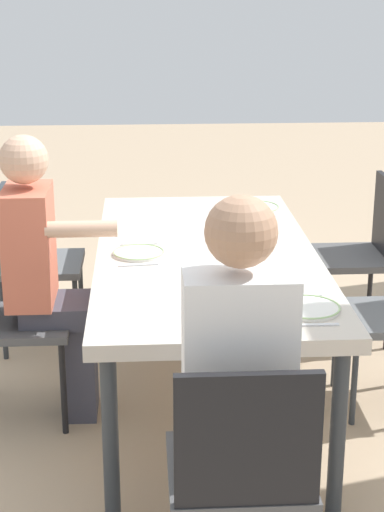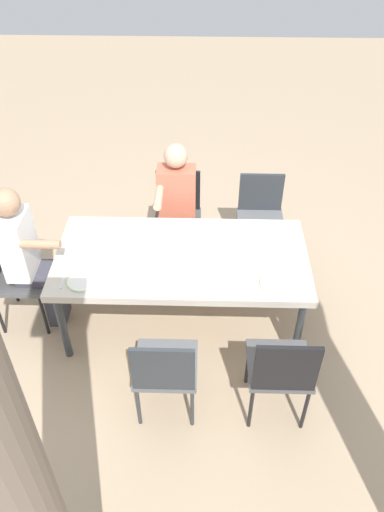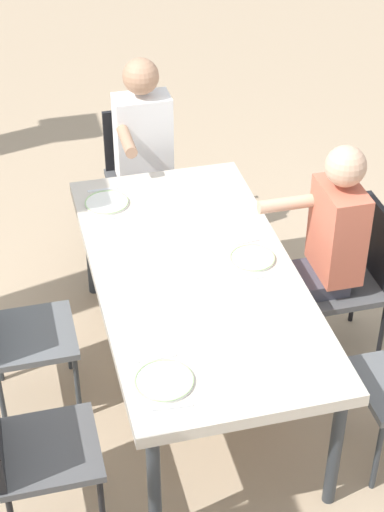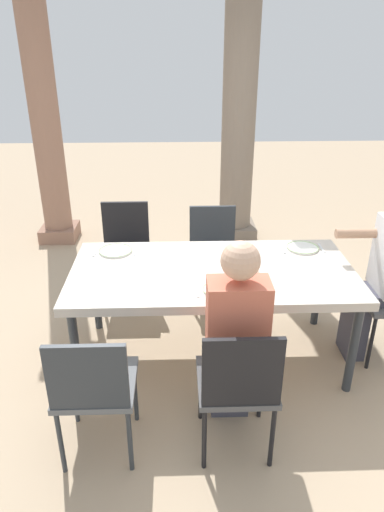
% 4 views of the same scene
% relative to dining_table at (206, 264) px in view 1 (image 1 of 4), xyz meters
% --- Properties ---
extents(ground_plane, '(16.00, 16.00, 0.00)m').
position_rel_dining_table_xyz_m(ground_plane, '(0.00, 0.00, -0.69)').
color(ground_plane, tan).
extents(dining_table, '(2.00, 0.99, 0.75)m').
position_rel_dining_table_xyz_m(dining_table, '(0.00, 0.00, 0.00)').
color(dining_table, beige).
rests_on(dining_table, ground).
extents(chair_west_north, '(0.44, 0.44, 0.91)m').
position_rel_dining_table_xyz_m(chair_west_north, '(-0.71, 0.91, -0.16)').
color(chair_west_north, '#4F4F50').
rests_on(chair_west_north, ground).
extents(chair_west_south, '(0.44, 0.44, 0.87)m').
position_rel_dining_table_xyz_m(chair_west_south, '(-0.71, -0.91, -0.18)').
color(chair_west_south, '#5B5E61').
rests_on(chair_west_south, ground).
extents(chair_mid_south, '(0.44, 0.44, 0.89)m').
position_rel_dining_table_xyz_m(chair_mid_south, '(0.08, -0.91, -0.17)').
color(chair_mid_south, '#4F4F50').
rests_on(chair_mid_south, ground).
extents(chair_head_east, '(0.44, 0.44, 0.90)m').
position_rel_dining_table_xyz_m(chair_head_east, '(1.42, 0.00, -0.16)').
color(chair_head_east, '#4F4F50').
rests_on(chair_head_east, ground).
extents(diner_woman_green, '(0.35, 0.49, 1.30)m').
position_rel_dining_table_xyz_m(diner_woman_green, '(0.08, -0.72, 0.01)').
color(diner_woman_green, '#3F3F4C').
rests_on(diner_woman_green, ground).
extents(diner_man_white, '(0.50, 0.35, 1.34)m').
position_rel_dining_table_xyz_m(diner_man_white, '(1.23, 0.00, 0.03)').
color(diner_man_white, '#3F3F4C').
rests_on(diner_man_white, ground).
extents(plate_0, '(0.25, 0.25, 0.02)m').
position_rel_dining_table_xyz_m(plate_0, '(-0.72, 0.32, 0.07)').
color(plate_0, white).
rests_on(plate_0, dining_table).
extents(fork_0, '(0.03, 0.17, 0.01)m').
position_rel_dining_table_xyz_m(fork_0, '(-0.87, 0.32, 0.06)').
color(fork_0, silver).
rests_on(fork_0, dining_table).
extents(spoon_0, '(0.02, 0.17, 0.01)m').
position_rel_dining_table_xyz_m(spoon_0, '(-0.57, 0.32, 0.06)').
color(spoon_0, silver).
rests_on(spoon_0, dining_table).
extents(plate_1, '(0.23, 0.23, 0.02)m').
position_rel_dining_table_xyz_m(plate_1, '(0.03, -0.31, 0.07)').
color(plate_1, white).
rests_on(plate_1, dining_table).
extents(fork_1, '(0.02, 0.17, 0.01)m').
position_rel_dining_table_xyz_m(fork_1, '(-0.12, -0.31, 0.06)').
color(fork_1, silver).
rests_on(fork_1, dining_table).
extents(spoon_1, '(0.04, 0.17, 0.01)m').
position_rel_dining_table_xyz_m(spoon_1, '(0.18, -0.31, 0.06)').
color(spoon_1, silver).
rests_on(spoon_1, dining_table).
extents(plate_2, '(0.24, 0.24, 0.02)m').
position_rel_dining_table_xyz_m(plate_2, '(0.72, 0.32, 0.07)').
color(plate_2, white).
rests_on(plate_2, dining_table).
extents(fork_2, '(0.03, 0.17, 0.01)m').
position_rel_dining_table_xyz_m(fork_2, '(0.57, 0.32, 0.06)').
color(fork_2, silver).
rests_on(fork_2, dining_table).
extents(spoon_2, '(0.02, 0.17, 0.01)m').
position_rel_dining_table_xyz_m(spoon_2, '(0.87, 0.32, 0.06)').
color(spoon_2, silver).
rests_on(spoon_2, dining_table).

